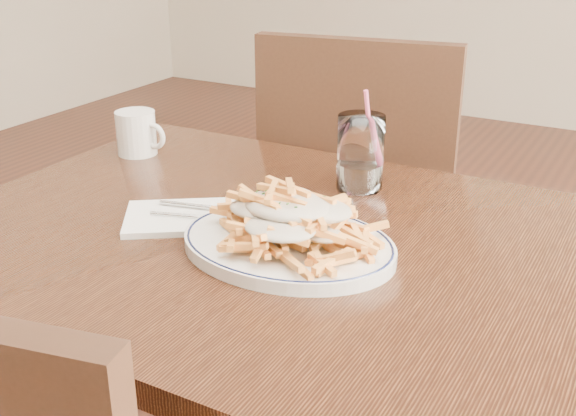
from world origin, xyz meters
The scene contains 8 objects.
table centered at (0.00, 0.00, 0.67)m, with size 1.20×0.80×0.75m.
chair_far centered at (-0.17, 0.62, 0.55)m, with size 0.51×0.51×0.97m.
fries_plate centered at (-0.01, -0.05, 0.76)m, with size 0.36×0.32×0.02m.
loaded_fries centered at (-0.01, -0.05, 0.81)m, with size 0.26×0.22×0.07m.
napkin centered at (-0.20, -0.02, 0.76)m, with size 0.21×0.13×0.01m, color white.
cutlery centered at (-0.20, -0.02, 0.76)m, with size 0.16×0.10×0.01m.
water_glass centered at (-0.02, 0.24, 0.81)m, with size 0.08×0.08×0.18m.
coffee_mug centered at (-0.50, 0.20, 0.79)m, with size 0.11×0.08×0.09m.
Camera 1 is at (0.46, -0.88, 1.22)m, focal length 45.00 mm.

